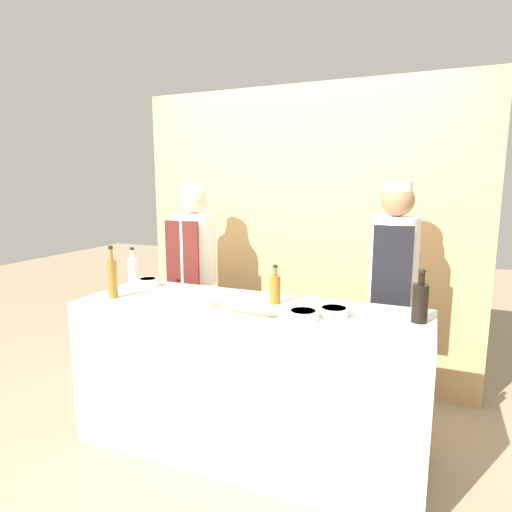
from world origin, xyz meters
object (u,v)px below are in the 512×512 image
Objects in this scene: bottle_amber at (275,288)px; wooden_spoon at (262,314)px; bottle_soy at (420,302)px; sauce_bowl_red at (303,315)px; bottle_vinegar at (112,278)px; bottle_clear at (133,271)px; sauce_bowl_purple at (334,311)px; sauce_bowl_white at (148,282)px; chef_left at (194,278)px; sauce_bowl_green at (200,302)px; chef_right at (392,293)px; cutting_board at (181,291)px.

wooden_spoon is (0.02, -0.26, -0.08)m from bottle_amber.
bottle_amber is (-0.82, 0.04, -0.02)m from bottle_soy.
bottle_vinegar is (-1.24, -0.04, 0.10)m from sauce_bowl_red.
bottle_clear reaches higher than bottle_amber.
sauce_bowl_purple is 1.40m from bottle_vinegar.
sauce_bowl_white is 0.52m from chef_left.
sauce_bowl_red reaches higher than wooden_spoon.
sauce_bowl_green is at bearing -22.16° from bottle_clear.
sauce_bowl_red reaches higher than sauce_bowl_purple.
bottle_soy is 0.63m from chef_right.
bottle_soy is (0.44, 0.07, 0.08)m from sauce_bowl_purple.
sauce_bowl_red is (-0.14, -0.13, 0.00)m from sauce_bowl_purple.
chef_left is (-0.52, 0.80, -0.06)m from sauce_bowl_green.
bottle_soy is (1.79, -0.09, 0.08)m from sauce_bowl_white.
bottle_amber reaches higher than sauce_bowl_red.
chef_left is at bearing -180.00° from chef_right.
bottle_amber is (0.66, 0.01, 0.08)m from cutting_board.
chef_right is at bearing 64.11° from sauce_bowl_red.
chef_right is (0.38, 0.79, -0.03)m from sauce_bowl_red.
bottle_clear is 0.56m from chef_left.
bottle_soy is 0.82m from bottle_amber.
sauce_bowl_white is 0.34m from bottle_vinegar.
bottle_soy is (1.20, 0.21, 0.08)m from sauce_bowl_green.
wooden_spoon is at bearing -126.88° from chef_right.
sauce_bowl_red is at bearing 1.89° from bottle_vinegar.
bottle_amber is (1.09, -0.04, -0.01)m from bottle_clear.
sauce_bowl_white is at bearing 162.54° from wooden_spoon.
bottle_clear is (-1.34, 0.28, 0.08)m from sauce_bowl_red.
sauce_bowl_green is 1.22m from bottle_soy.
bottle_vinegar is at bearing -152.88° from chef_right.
bottle_vinegar reaches higher than sauce_bowl_white.
bottle_vinegar is at bearing -94.40° from sauce_bowl_white.
sauce_bowl_red and sauce_bowl_green have the same top height.
sauce_bowl_red is 0.58× the size of bottle_soy.
sauce_bowl_red is at bearing 6.20° from wooden_spoon.
chef_left reaches higher than sauce_bowl_red.
chef_left is at bearing 69.21° from bottle_clear.
bottle_clear reaches higher than sauce_bowl_green.
bottle_vinegar is (-0.62, -0.03, 0.10)m from sauce_bowl_green.
chef_left is (-1.15, 0.79, -0.06)m from sauce_bowl_red.
sauce_bowl_white is at bearing -162.46° from chef_right.
chef_right is (0.63, 0.55, -0.09)m from bottle_amber.
sauce_bowl_green is at bearing -39.58° from cutting_board.
chef_right reaches higher than cutting_board.
sauce_bowl_green is at bearing -179.29° from sauce_bowl_red.
chef_left reaches higher than sauce_bowl_green.
bottle_vinegar is 0.20× the size of chef_left.
wooden_spoon is at bearing -157.48° from sauce_bowl_purple.
bottle_soy is 0.84m from wooden_spoon.
sauce_bowl_red is 0.61× the size of wooden_spoon.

